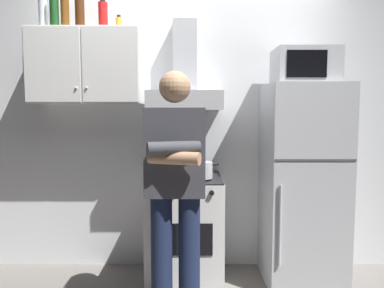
{
  "coord_description": "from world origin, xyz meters",
  "views": [
    {
      "loc": [
        0.01,
        -2.63,
        1.39
      ],
      "look_at": [
        0.0,
        0.0,
        1.15
      ],
      "focal_mm": 33.83,
      "sensor_mm": 36.0,
      "label": 1
    }
  ],
  "objects_px": {
    "range_hood": "(186,86)",
    "bottle_soda_red": "(104,16)",
    "stove_oven": "(186,229)",
    "refrigerator": "(303,184)",
    "bottle_wine_green": "(56,10)",
    "bottle_spice_jar": "(120,24)",
    "upper_cabinet": "(89,67)",
    "bottle_rum_dark": "(81,12)",
    "person_standing": "(176,188)",
    "bottle_vodka_clear": "(44,14)",
    "microwave": "(306,67)",
    "bottle_beer_brown": "(66,13)",
    "cooking_pot": "(202,170)"
  },
  "relations": [
    {
      "from": "bottle_rum_dark",
      "to": "bottle_soda_red",
      "type": "bearing_deg",
      "value": 13.7
    },
    {
      "from": "bottle_spice_jar",
      "to": "upper_cabinet",
      "type": "bearing_deg",
      "value": -173.63
    },
    {
      "from": "cooking_pot",
      "to": "bottle_soda_red",
      "type": "xyz_separation_m",
      "value": [
        -0.8,
        0.27,
        1.23
      ]
    },
    {
      "from": "refrigerator",
      "to": "bottle_soda_red",
      "type": "height_order",
      "value": "bottle_soda_red"
    },
    {
      "from": "stove_oven",
      "to": "cooking_pot",
      "type": "xyz_separation_m",
      "value": [
        0.13,
        -0.12,
        0.5
      ]
    },
    {
      "from": "range_hood",
      "to": "microwave",
      "type": "bearing_deg",
      "value": -6.46
    },
    {
      "from": "refrigerator",
      "to": "bottle_spice_jar",
      "type": "bearing_deg",
      "value": 174.12
    },
    {
      "from": "microwave",
      "to": "bottle_rum_dark",
      "type": "xyz_separation_m",
      "value": [
        -1.79,
        0.08,
        0.44
      ]
    },
    {
      "from": "microwave",
      "to": "person_standing",
      "type": "distance_m",
      "value": 1.45
    },
    {
      "from": "microwave",
      "to": "cooking_pot",
      "type": "bearing_deg",
      "value": -170.43
    },
    {
      "from": "upper_cabinet",
      "to": "range_hood",
      "type": "relative_size",
      "value": 1.2
    },
    {
      "from": "person_standing",
      "to": "refrigerator",
      "type": "bearing_deg",
      "value": 31.23
    },
    {
      "from": "bottle_rum_dark",
      "to": "cooking_pot",
      "type": "bearing_deg",
      "value": -12.89
    },
    {
      "from": "stove_oven",
      "to": "bottle_vodka_clear",
      "type": "height_order",
      "value": "bottle_vodka_clear"
    },
    {
      "from": "refrigerator",
      "to": "bottle_spice_jar",
      "type": "distance_m",
      "value": 1.99
    },
    {
      "from": "stove_oven",
      "to": "bottle_spice_jar",
      "type": "xyz_separation_m",
      "value": [
        -0.54,
        0.15,
        1.67
      ]
    },
    {
      "from": "refrigerator",
      "to": "bottle_wine_green",
      "type": "bearing_deg",
      "value": 177.33
    },
    {
      "from": "person_standing",
      "to": "bottle_soda_red",
      "type": "distance_m",
      "value": 1.59
    },
    {
      "from": "stove_oven",
      "to": "bottle_wine_green",
      "type": "distance_m",
      "value": 2.05
    },
    {
      "from": "upper_cabinet",
      "to": "microwave",
      "type": "bearing_deg",
      "value": -3.48
    },
    {
      "from": "microwave",
      "to": "bottle_spice_jar",
      "type": "bearing_deg",
      "value": 174.82
    },
    {
      "from": "stove_oven",
      "to": "bottle_rum_dark",
      "type": "bearing_deg",
      "value": 172.99
    },
    {
      "from": "person_standing",
      "to": "stove_oven",
      "type": "bearing_deg",
      "value": 85.28
    },
    {
      "from": "upper_cabinet",
      "to": "bottle_vodka_clear",
      "type": "relative_size",
      "value": 3.21
    },
    {
      "from": "refrigerator",
      "to": "bottle_rum_dark",
      "type": "height_order",
      "value": "bottle_rum_dark"
    },
    {
      "from": "stove_oven",
      "to": "refrigerator",
      "type": "distance_m",
      "value": 1.02
    },
    {
      "from": "refrigerator",
      "to": "cooking_pot",
      "type": "xyz_separation_m",
      "value": [
        -0.82,
        -0.12,
        0.14
      ]
    },
    {
      "from": "bottle_beer_brown",
      "to": "bottle_wine_green",
      "type": "xyz_separation_m",
      "value": [
        -0.08,
        -0.01,
        0.02
      ]
    },
    {
      "from": "cooking_pot",
      "to": "bottle_soda_red",
      "type": "relative_size",
      "value": 1.14
    },
    {
      "from": "upper_cabinet",
      "to": "person_standing",
      "type": "height_order",
      "value": "upper_cabinet"
    },
    {
      "from": "bottle_rum_dark",
      "to": "person_standing",
      "type": "bearing_deg",
      "value": -41.77
    },
    {
      "from": "bottle_soda_red",
      "to": "bottle_rum_dark",
      "type": "height_order",
      "value": "bottle_rum_dark"
    },
    {
      "from": "cooking_pot",
      "to": "person_standing",
      "type": "bearing_deg",
      "value": -110.3
    },
    {
      "from": "bottle_rum_dark",
      "to": "bottle_beer_brown",
      "type": "bearing_deg",
      "value": -177.83
    },
    {
      "from": "stove_oven",
      "to": "person_standing",
      "type": "height_order",
      "value": "person_standing"
    },
    {
      "from": "bottle_soda_red",
      "to": "bottle_spice_jar",
      "type": "distance_m",
      "value": 0.14
    },
    {
      "from": "bottle_beer_brown",
      "to": "bottle_wine_green",
      "type": "height_order",
      "value": "bottle_wine_green"
    },
    {
      "from": "range_hood",
      "to": "bottle_soda_red",
      "type": "height_order",
      "value": "bottle_soda_red"
    },
    {
      "from": "range_hood",
      "to": "bottle_beer_brown",
      "type": "relative_size",
      "value": 2.83
    },
    {
      "from": "upper_cabinet",
      "to": "bottle_wine_green",
      "type": "relative_size",
      "value": 2.91
    },
    {
      "from": "cooking_pot",
      "to": "bottle_wine_green",
      "type": "height_order",
      "value": "bottle_wine_green"
    },
    {
      "from": "refrigerator",
      "to": "bottle_rum_dark",
      "type": "relative_size",
      "value": 5.71
    },
    {
      "from": "upper_cabinet",
      "to": "bottle_rum_dark",
      "type": "distance_m",
      "value": 0.44
    },
    {
      "from": "cooking_pot",
      "to": "bottle_beer_brown",
      "type": "relative_size",
      "value": 1.03
    },
    {
      "from": "range_hood",
      "to": "bottle_spice_jar",
      "type": "distance_m",
      "value": 0.74
    },
    {
      "from": "bottle_rum_dark",
      "to": "bottle_wine_green",
      "type": "distance_m",
      "value": 0.2
    },
    {
      "from": "microwave",
      "to": "bottle_vodka_clear",
      "type": "xyz_separation_m",
      "value": [
        -2.11,
        0.13,
        0.44
      ]
    },
    {
      "from": "bottle_beer_brown",
      "to": "bottle_spice_jar",
      "type": "bearing_deg",
      "value": 7.43
    },
    {
      "from": "refrigerator",
      "to": "bottle_vodka_clear",
      "type": "height_order",
      "value": "bottle_vodka_clear"
    },
    {
      "from": "bottle_spice_jar",
      "to": "range_hood",
      "type": "bearing_deg",
      "value": -2.93
    }
  ]
}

